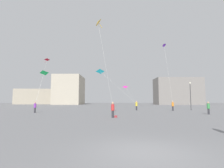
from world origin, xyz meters
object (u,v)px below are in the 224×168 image
object	(u,v)px
kite_emerald_delta	(44,73)
kite_crimson_delta	(47,61)
kite_violet_diamond	(164,46)
kite_magenta_delta	(126,87)
lamppost_east	(190,92)
kite_cyan_delta	(101,72)
person_in_purple	(35,107)
handbag_beside_flyer	(116,117)
building_left_hall	(40,97)
person_in_red	(113,109)
building_centre_hall	(70,90)
person_in_orange	(173,105)
person_in_yellow	(136,105)
person_in_green	(208,107)
kite_amber_diamond	(98,23)
building_right_hall	(178,91)

from	to	relation	value
kite_emerald_delta	kite_crimson_delta	bearing A→B (deg)	103.01
kite_violet_diamond	kite_magenta_delta	xyz separation A→B (m)	(-8.62, 2.61, -9.25)
kite_emerald_delta	lamppost_east	size ratio (longest dim) A/B	1.32
kite_cyan_delta	kite_crimson_delta	bearing A→B (deg)	-165.63
kite_violet_diamond	person_in_purple	bearing A→B (deg)	-158.06
handbag_beside_flyer	building_left_hall	bearing A→B (deg)	114.76
person_in_red	lamppost_east	bearing A→B (deg)	66.66
building_centre_hall	person_in_orange	bearing A→B (deg)	-62.42
person_in_yellow	kite_emerald_delta	xyz separation A→B (m)	(-18.34, 0.90, 6.35)
person_in_purple	kite_cyan_delta	xyz separation A→B (m)	(10.07, 13.98, 8.00)
kite_violet_diamond	kite_magenta_delta	distance (m)	12.91
kite_emerald_delta	handbag_beside_flyer	world-z (taller)	kite_emerald_delta
lamppost_east	building_centre_hall	bearing A→B (deg)	121.81
person_in_yellow	kite_violet_diamond	world-z (taller)	kite_violet_diamond
person_in_green	kite_emerald_delta	size ratio (longest dim) A/B	0.24
kite_magenta_delta	person_in_orange	bearing A→B (deg)	-46.55
person_in_orange	kite_magenta_delta	world-z (taller)	kite_magenta_delta
person_in_yellow	person_in_purple	xyz separation A→B (m)	(-17.26, -5.88, -0.08)
kite_amber_diamond	building_centre_hall	world-z (taller)	building_centre_hall
building_right_hall	building_left_hall	bearing A→B (deg)	167.27
lamppost_east	kite_emerald_delta	bearing A→B (deg)	178.85
kite_violet_diamond	kite_magenta_delta	world-z (taller)	kite_violet_diamond
kite_violet_diamond	building_right_hall	bearing A→B (deg)	63.49
building_right_hall	lamppost_east	world-z (taller)	building_right_hall
person_in_orange	building_centre_hall	distance (m)	66.41
person_in_purple	building_centre_hall	bearing A→B (deg)	-152.85
kite_emerald_delta	kite_cyan_delta	bearing A→B (deg)	32.84
person_in_purple	building_right_hall	bearing A→B (deg)	160.50
kite_amber_diamond	kite_cyan_delta	bearing A→B (deg)	90.20
person_in_purple	building_left_hall	xyz separation A→B (m)	(-24.75, 71.54, 3.17)
kite_violet_diamond	building_left_hall	bearing A→B (deg)	128.70
person_in_yellow	kite_crimson_delta	xyz separation A→B (m)	(-19.29, 5.00, 9.71)
person_in_purple	handbag_beside_flyer	size ratio (longest dim) A/B	5.36
kite_cyan_delta	building_left_hall	world-z (taller)	kite_cyan_delta
person_in_orange	kite_violet_diamond	size ratio (longest dim) A/B	0.14
building_right_hall	person_in_purple	bearing A→B (deg)	-130.52
person_in_yellow	kite_cyan_delta	world-z (taller)	kite_cyan_delta
building_right_hall	lamppost_east	bearing A→B (deg)	-111.02
kite_amber_diamond	kite_emerald_delta	world-z (taller)	kite_amber_diamond
person_in_green	building_left_hall	world-z (taller)	building_left_hall
kite_amber_diamond	person_in_green	bearing A→B (deg)	20.70
person_in_purple	kite_emerald_delta	world-z (taller)	kite_emerald_delta
kite_cyan_delta	building_right_hall	bearing A→B (deg)	48.01
building_centre_hall	building_right_hall	bearing A→B (deg)	-7.96
person_in_green	kite_crimson_delta	xyz separation A→B (m)	(-27.36, 15.42, 9.76)
building_left_hall	lamppost_east	xyz separation A→B (m)	(53.13, -65.36, -0.39)
person_in_purple	lamppost_east	distance (m)	29.18
person_in_red	kite_magenta_delta	size ratio (longest dim) A/B	0.24
person_in_orange	building_left_hall	distance (m)	83.09
kite_crimson_delta	kite_emerald_delta	bearing A→B (deg)	-76.99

